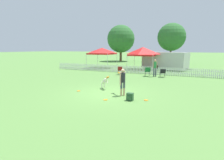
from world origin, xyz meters
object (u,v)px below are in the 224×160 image
object	(u,v)px
leaping_dog	(105,81)
canopy_tent_main	(102,51)
folding_chair_center	(148,71)
tree_right_grove	(171,37)
canopy_tent_secondary	(143,51)
frisbee_near_handler	(79,91)
frisbee_midfield	(106,100)
tree_left_grove	(121,39)
handler_person	(123,79)
equipment_trailer	(165,60)
spectator_standing	(155,66)
folding_chair_blue_left	(163,72)
folding_chair_green_right	(120,70)
backpack_on_grass	(130,97)
frisbee_near_dog	(146,100)

from	to	relation	value
leaping_dog	canopy_tent_main	distance (m)	12.79
folding_chair_center	tree_right_grove	distance (m)	16.19
canopy_tent_main	tree_right_grove	size ratio (longest dim) A/B	0.46
canopy_tent_secondary	frisbee_near_handler	bearing A→B (deg)	-93.40
leaping_dog	frisbee_near_handler	bearing A→B (deg)	-11.57
frisbee_midfield	tree_left_grove	xyz separation A→B (m)	(-9.50, 26.45, 4.54)
handler_person	tree_left_grove	size ratio (longest dim) A/B	0.21
frisbee_near_handler	tree_right_grove	size ratio (longest dim) A/B	0.03
equipment_trailer	handler_person	bearing A→B (deg)	-75.78
canopy_tent_secondary	tree_right_grove	world-z (taller)	tree_right_grove
spectator_standing	tree_right_grove	xyz separation A→B (m)	(-0.26, 15.61, 3.55)
frisbee_near_handler	tree_right_grove	distance (m)	23.94
folding_chair_blue_left	equipment_trailer	distance (m)	6.46
frisbee_near_handler	equipment_trailer	bearing A→B (deg)	76.70
tree_left_grove	handler_person	bearing A→B (deg)	-68.43
leaping_dog	folding_chair_green_right	xyz separation A→B (m)	(-1.42, 6.31, -0.03)
backpack_on_grass	tree_right_grove	bearing A→B (deg)	91.35
backpack_on_grass	spectator_standing	size ratio (longest dim) A/B	0.24
tree_right_grove	tree_left_grove	bearing A→B (deg)	168.23
canopy_tent_main	equipment_trailer	size ratio (longest dim) A/B	0.50
frisbee_near_dog	canopy_tent_main	size ratio (longest dim) A/B	0.07
folding_chair_blue_left	folding_chair_center	world-z (taller)	folding_chair_center
tree_left_grove	frisbee_near_dog	bearing A→B (deg)	-65.96
backpack_on_grass	folding_chair_center	bearing A→B (deg)	96.71
leaping_dog	spectator_standing	world-z (taller)	spectator_standing
backpack_on_grass	canopy_tent_main	xyz separation A→B (m)	(-8.34, 13.01, 2.08)
folding_chair_green_right	canopy_tent_secondary	size ratio (longest dim) A/B	0.27
tree_right_grove	folding_chair_green_right	bearing A→B (deg)	-101.49
folding_chair_blue_left	tree_right_grove	world-z (taller)	tree_right_grove
handler_person	canopy_tent_secondary	bearing A→B (deg)	42.96
frisbee_midfield	tree_right_grove	bearing A→B (deg)	88.53
frisbee_near_handler	folding_chair_green_right	world-z (taller)	folding_chair_green_right
folding_chair_center	leaping_dog	bearing A→B (deg)	57.42
tree_left_grove	tree_right_grove	distance (m)	10.34
frisbee_near_handler	folding_chair_center	distance (m)	8.09
frisbee_near_handler	frisbee_midfield	world-z (taller)	same
leaping_dog	folding_chair_blue_left	bearing A→B (deg)	-169.73
frisbee_near_dog	canopy_tent_secondary	world-z (taller)	canopy_tent_secondary
equipment_trailer	backpack_on_grass	bearing A→B (deg)	-72.95
frisbee_midfield	folding_chair_green_right	distance (m)	8.98
equipment_trailer	tree_right_grove	size ratio (longest dim) A/B	0.91
leaping_dog	handler_person	bearing A→B (deg)	90.19
frisbee_midfield	equipment_trailer	bearing A→B (deg)	86.50
frisbee_near_dog	spectator_standing	distance (m)	8.07
folding_chair_green_right	canopy_tent_main	distance (m)	6.90
frisbee_near_handler	canopy_tent_secondary	world-z (taller)	canopy_tent_secondary
handler_person	equipment_trailer	xyz separation A→B (m)	(0.44, 13.93, 0.22)
backpack_on_grass	canopy_tent_secondary	size ratio (longest dim) A/B	0.13
handler_person	backpack_on_grass	size ratio (longest dim) A/B	3.82
handler_person	spectator_standing	distance (m)	7.56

